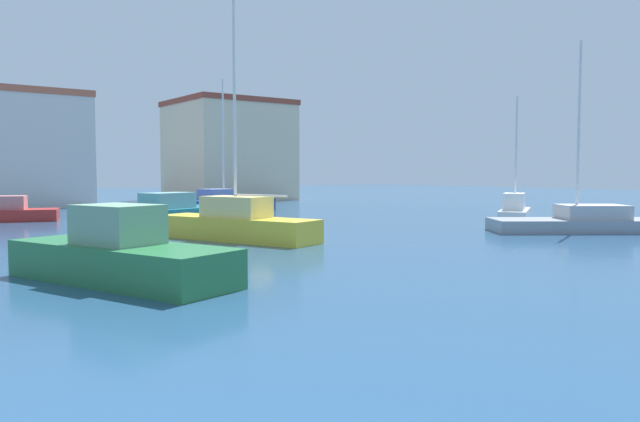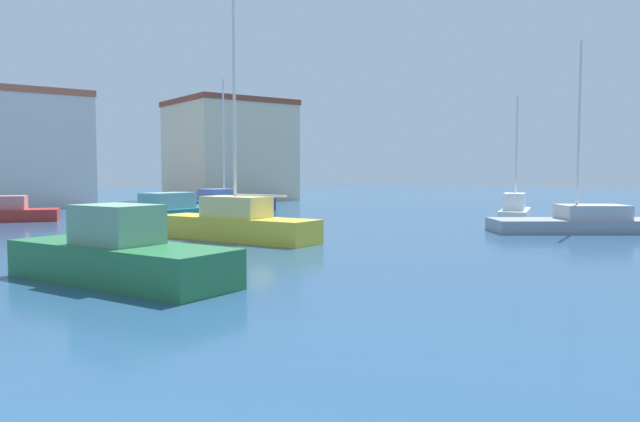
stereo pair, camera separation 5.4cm
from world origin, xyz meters
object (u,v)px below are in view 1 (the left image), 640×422
Objects in this scene: sailboat_blue_far_left at (223,204)px; motorboat_teal_outer_mooring at (178,214)px; sailboat_grey_mid_harbor at (580,222)px; motorboat_green_distant_north at (120,256)px; sailboat_yellow_far_right at (236,223)px; sailboat_white_behind_lamppost at (515,209)px.

sailboat_blue_far_left is 10.64m from motorboat_teal_outer_mooring.
sailboat_grey_mid_harbor is 19.29m from motorboat_teal_outer_mooring.
motorboat_teal_outer_mooring is 1.13× the size of motorboat_green_distant_north.
sailboat_yellow_far_right reaches higher than motorboat_green_distant_north.
sailboat_yellow_far_right is 9.49m from motorboat_green_distant_north.
sailboat_grey_mid_harbor is 8.31m from sailboat_white_behind_lamppost.
sailboat_blue_far_left is (-11.49, 15.02, 0.03)m from sailboat_white_behind_lamppost.
motorboat_teal_outer_mooring is at bearing 61.50° from motorboat_green_distant_north.
sailboat_grey_mid_harbor is 1.20× the size of sailboat_white_behind_lamppost.
motorboat_green_distant_north is at bearing -164.79° from sailboat_white_behind_lamppost.
sailboat_blue_far_left reaches higher than sailboat_grey_mid_harbor.
sailboat_blue_far_left is at bearing 107.26° from sailboat_grey_mid_harbor.
sailboat_grey_mid_harbor is at bearing 0.40° from motorboat_green_distant_north.
sailboat_yellow_far_right is (-7.46, -15.46, 0.12)m from sailboat_blue_far_left.
sailboat_grey_mid_harbor reaches higher than motorboat_green_distant_north.
sailboat_grey_mid_harbor is at bearing -124.35° from sailboat_white_behind_lamppost.
sailboat_blue_far_left is 1.32× the size of motorboat_green_distant_north.
sailboat_yellow_far_right reaches higher than sailboat_blue_far_left.
sailboat_blue_far_left is 1.16× the size of motorboat_teal_outer_mooring.
motorboat_teal_outer_mooring is 7.30m from sailboat_yellow_far_right.
sailboat_white_behind_lamppost is at bearing 15.21° from motorboat_green_distant_north.
sailboat_white_behind_lamppost is (4.69, 6.86, 0.09)m from sailboat_grey_mid_harbor.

